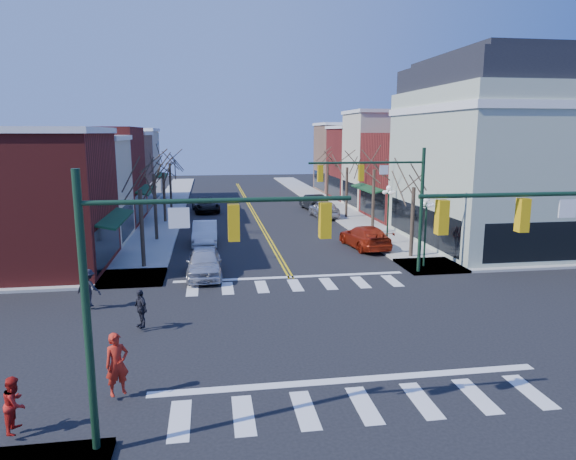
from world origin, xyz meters
name	(u,v)px	position (x,y,z in m)	size (l,w,h in m)	color
ground	(320,328)	(0.00, 0.00, 0.00)	(160.00, 160.00, 0.00)	black
sidewalk_left	(154,238)	(-8.75, 20.00, 0.07)	(3.50, 70.00, 0.15)	#9E9B93
sidewalk_right	(373,231)	(8.75, 20.00, 0.07)	(3.50, 70.00, 0.15)	#9E9B93
bldg_left_brick_a	(16,203)	(-15.50, 11.75, 4.00)	(10.00, 8.50, 8.00)	maroon
bldg_left_stucco_a	(55,192)	(-15.50, 19.50, 3.75)	(10.00, 7.00, 7.50)	beige
bldg_left_brick_b	(81,176)	(-15.50, 27.50, 4.25)	(10.00, 9.00, 8.50)	maroon
bldg_left_tan	(100,173)	(-15.50, 35.75, 3.90)	(10.00, 7.50, 7.80)	#916750
bldg_left_stucco_b	(114,166)	(-15.50, 43.50, 4.10)	(10.00, 8.00, 8.20)	beige
bldg_right_brick_a	(424,176)	(15.50, 25.75, 4.00)	(10.00, 8.50, 8.00)	maroon
bldg_right_stucco	(395,161)	(15.50, 33.50, 5.00)	(10.00, 7.00, 10.00)	beige
bldg_right_brick_b	(373,164)	(15.50, 41.00, 4.25)	(10.00, 8.00, 8.50)	maroon
bldg_right_tan	(355,159)	(15.50, 49.00, 4.50)	(10.00, 8.00, 9.00)	#916750
victorian_corner	(504,152)	(16.50, 14.50, 6.66)	(12.25, 14.25, 13.30)	#A9B59D
traffic_mast_near_left	(163,271)	(-5.55, -7.40, 4.71)	(6.60, 0.28, 7.20)	#14331E
traffic_mast_far_right	(390,193)	(5.55, 7.40, 4.71)	(6.60, 0.28, 7.20)	#14331E
lamppost_corner	(426,220)	(8.20, 8.50, 2.96)	(0.36, 0.36, 4.33)	#14331E
lamppost_midblock	(388,205)	(8.20, 15.00, 2.96)	(0.36, 0.36, 4.33)	#14331E
tree_left_a	(142,229)	(-8.40, 11.00, 2.38)	(0.24, 0.24, 4.76)	#382B21
tree_left_b	(155,208)	(-8.40, 19.00, 2.52)	(0.24, 0.24, 5.04)	#382B21
tree_left_c	(164,198)	(-8.40, 27.00, 2.27)	(0.24, 0.24, 4.55)	#382B21
tree_left_d	(171,187)	(-8.40, 35.00, 2.45)	(0.24, 0.24, 4.90)	#382B21
tree_right_a	(412,223)	(8.40, 11.00, 2.31)	(0.24, 0.24, 4.62)	#382B21
tree_right_b	(373,202)	(8.40, 19.00, 2.59)	(0.24, 0.24, 5.18)	#382B21
tree_right_c	(347,193)	(8.40, 27.00, 2.42)	(0.24, 0.24, 4.83)	#382B21
tree_right_d	(327,184)	(8.40, 35.00, 2.48)	(0.24, 0.24, 4.97)	#382B21
car_left_near	(204,262)	(-4.80, 8.69, 0.82)	(1.94, 4.82, 1.64)	silver
car_left_mid	(205,233)	(-4.80, 17.40, 0.82)	(1.73, 4.96, 1.64)	silver
car_left_far	(206,205)	(-4.80, 33.08, 0.74)	(2.46, 5.34, 1.48)	black
car_right_near	(365,237)	(6.35, 14.39, 0.79)	(2.22, 5.46, 1.58)	#9C230E
car_right_mid	(324,209)	(6.40, 27.79, 0.84)	(1.99, 4.96, 1.69)	#B5B4B9
car_right_far	(313,202)	(6.40, 32.90, 0.83)	(1.75, 5.02, 1.65)	black
pedestrian_red_a	(117,364)	(-7.30, -4.67, 1.13)	(0.71, 0.47, 1.95)	#B12012
pedestrian_red_b	(15,404)	(-9.67, -6.26, 0.92)	(0.74, 0.58, 1.53)	#B31813
pedestrian_dark_a	(141,308)	(-7.30, 0.90, 0.95)	(0.94, 0.39, 1.60)	#22222A
pedestrian_dark_b	(88,288)	(-10.00, 3.91, 1.03)	(1.14, 0.65, 1.76)	black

